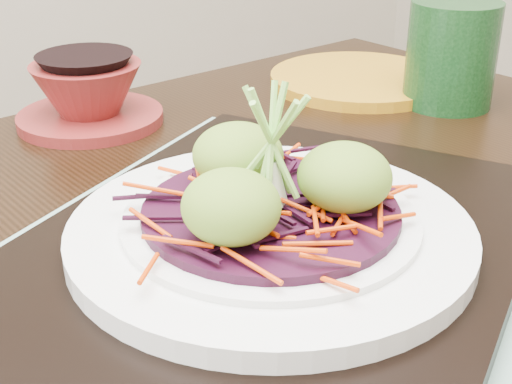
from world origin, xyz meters
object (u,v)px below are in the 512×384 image
white_plate (270,230)px  dining_table (215,342)px  yellow_plate (359,79)px  serving_tray (270,254)px  green_jar (451,54)px  terracotta_bowl_set (88,97)px

white_plate → dining_table: bearing=108.3°
dining_table → yellow_plate: yellow_plate is taller
serving_tray → white_plate: 0.02m
serving_tray → yellow_plate: (0.33, 0.32, -0.01)m
dining_table → green_jar: 0.45m
white_plate → yellow_plate: 0.47m
dining_table → serving_tray: 0.12m
yellow_plate → white_plate: bearing=-135.7°
white_plate → terracotta_bowl_set: bearing=91.8°
serving_tray → yellow_plate: 0.46m
white_plate → terracotta_bowl_set: size_ratio=1.30×
terracotta_bowl_set → yellow_plate: bearing=-6.3°
yellow_plate → green_jar: bearing=-70.2°
dining_table → yellow_plate: bearing=27.8°
white_plate → green_jar: bearing=29.4°
white_plate → terracotta_bowl_set: (-0.01, 0.36, -0.00)m
terracotta_bowl_set → green_jar: green_jar is taller
terracotta_bowl_set → yellow_plate: size_ratio=0.96×
yellow_plate → green_jar: green_jar is taller
white_plate → yellow_plate: (0.33, 0.32, -0.03)m
yellow_plate → terracotta_bowl_set: bearing=173.7°
serving_tray → green_jar: green_jar is taller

